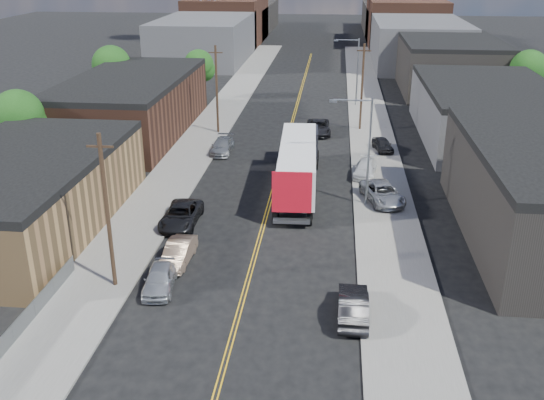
% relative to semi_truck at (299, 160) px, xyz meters
% --- Properties ---
extents(ground, '(260.00, 260.00, 0.00)m').
position_rel_semi_truck_xyz_m(ground, '(-2.20, 31.68, -2.61)').
color(ground, black).
rests_on(ground, ground).
extents(centerline, '(0.32, 120.00, 0.01)m').
position_rel_semi_truck_xyz_m(centerline, '(-2.20, 16.68, -2.60)').
color(centerline, gold).
rests_on(centerline, ground).
extents(sidewalk_left, '(5.00, 140.00, 0.15)m').
position_rel_semi_truck_xyz_m(sidewalk_left, '(-11.70, 16.68, -2.53)').
color(sidewalk_left, slate).
rests_on(sidewalk_left, ground).
extents(sidewalk_right, '(5.00, 140.00, 0.15)m').
position_rel_semi_truck_xyz_m(sidewalk_right, '(7.30, 16.68, -2.53)').
color(sidewalk_right, slate).
rests_on(sidewalk_right, ground).
extents(warehouse_tan, '(12.00, 22.00, 5.60)m').
position_rel_semi_truck_xyz_m(warehouse_tan, '(-20.20, -10.32, 0.19)').
color(warehouse_tan, olive).
rests_on(warehouse_tan, ground).
extents(warehouse_brown, '(12.00, 26.00, 6.60)m').
position_rel_semi_truck_xyz_m(warehouse_brown, '(-20.20, 15.68, 0.69)').
color(warehouse_brown, '#44261B').
rests_on(warehouse_brown, ground).
extents(industrial_right_b, '(14.00, 24.00, 6.10)m').
position_rel_semi_truck_xyz_m(industrial_right_b, '(19.80, 17.68, 0.44)').
color(industrial_right_b, '#3E3E41').
rests_on(industrial_right_b, ground).
extents(industrial_right_c, '(14.00, 22.00, 7.60)m').
position_rel_semi_truck_xyz_m(industrial_right_c, '(19.80, 43.68, 1.19)').
color(industrial_right_c, black).
rests_on(industrial_right_c, ground).
extents(skyline_left_a, '(16.00, 30.00, 8.00)m').
position_rel_semi_truck_xyz_m(skyline_left_a, '(-22.20, 66.68, 1.39)').
color(skyline_left_a, '#3E3E41').
rests_on(skyline_left_a, ground).
extents(skyline_right_a, '(16.00, 30.00, 8.00)m').
position_rel_semi_truck_xyz_m(skyline_right_a, '(17.80, 66.68, 1.39)').
color(skyline_right_a, '#3E3E41').
rests_on(skyline_right_a, ground).
extents(skyline_left_b, '(16.00, 26.00, 10.00)m').
position_rel_semi_truck_xyz_m(skyline_left_b, '(-22.20, 91.68, 2.39)').
color(skyline_left_b, '#44261B').
rests_on(skyline_left_b, ground).
extents(skyline_right_b, '(16.00, 26.00, 10.00)m').
position_rel_semi_truck_xyz_m(skyline_right_b, '(17.80, 91.68, 2.39)').
color(skyline_right_b, '#44261B').
rests_on(skyline_right_b, ground).
extents(skyline_left_c, '(16.00, 40.00, 7.00)m').
position_rel_semi_truck_xyz_m(skyline_left_c, '(-22.20, 111.68, 0.89)').
color(skyline_left_c, black).
rests_on(skyline_left_c, ground).
extents(skyline_right_c, '(16.00, 40.00, 7.00)m').
position_rel_semi_truck_xyz_m(skyline_right_c, '(17.80, 111.68, 0.89)').
color(skyline_right_c, black).
rests_on(skyline_right_c, ground).
extents(streetlight_near, '(3.39, 0.25, 9.00)m').
position_rel_semi_truck_xyz_m(streetlight_near, '(5.40, -3.32, 2.72)').
color(streetlight_near, gray).
rests_on(streetlight_near, ground).
extents(streetlight_far, '(3.39, 0.25, 9.00)m').
position_rel_semi_truck_xyz_m(streetlight_far, '(5.40, 31.68, 2.72)').
color(streetlight_far, gray).
rests_on(streetlight_far, ground).
extents(utility_pole_left_near, '(1.60, 0.26, 10.00)m').
position_rel_semi_truck_xyz_m(utility_pole_left_near, '(-10.40, -18.32, 2.53)').
color(utility_pole_left_near, black).
rests_on(utility_pole_left_near, ground).
extents(utility_pole_left_far, '(1.60, 0.26, 10.00)m').
position_rel_semi_truck_xyz_m(utility_pole_left_far, '(-10.40, 16.68, 2.53)').
color(utility_pole_left_far, black).
rests_on(utility_pole_left_far, ground).
extents(utility_pole_right, '(1.60, 0.26, 10.00)m').
position_rel_semi_truck_xyz_m(utility_pole_right, '(6.00, 19.68, 2.53)').
color(utility_pole_right, black).
rests_on(utility_pole_right, ground).
extents(chainlink_fence, '(0.05, 16.00, 1.22)m').
position_rel_semi_truck_xyz_m(chainlink_fence, '(-13.70, -24.82, -1.95)').
color(chainlink_fence, slate).
rests_on(chainlink_fence, ground).
extents(tree_left_near, '(4.85, 4.76, 7.91)m').
position_rel_semi_truck_xyz_m(tree_left_near, '(-26.14, 1.68, 2.57)').
color(tree_left_near, black).
rests_on(tree_left_near, ground).
extents(tree_left_mid, '(5.10, 5.04, 8.37)m').
position_rel_semi_truck_xyz_m(tree_left_mid, '(-26.14, 26.68, 2.87)').
color(tree_left_mid, black).
rests_on(tree_left_mid, ground).
extents(tree_left_far, '(4.35, 4.20, 6.97)m').
position_rel_semi_truck_xyz_m(tree_left_far, '(-16.14, 33.68, 1.96)').
color(tree_left_far, black).
rests_on(tree_left_far, ground).
extents(tree_right_far, '(4.85, 4.76, 7.91)m').
position_rel_semi_truck_xyz_m(tree_right_far, '(27.86, 31.68, 2.57)').
color(tree_right_far, black).
rests_on(tree_right_far, ground).
extents(semi_truck, '(3.49, 17.53, 4.58)m').
position_rel_semi_truck_xyz_m(semi_truck, '(0.00, 0.00, 0.00)').
color(semi_truck, silver).
rests_on(semi_truck, ground).
extents(car_left_a, '(2.25, 4.62, 1.52)m').
position_rel_semi_truck_xyz_m(car_left_a, '(-7.49, -18.32, -1.85)').
color(car_left_a, '#BBBFC1').
rests_on(car_left_a, ground).
extents(car_left_b, '(1.73, 4.58, 1.49)m').
position_rel_semi_truck_xyz_m(car_left_b, '(-7.20, -14.81, -1.86)').
color(car_left_b, '#8E735D').
rests_on(car_left_b, ground).
extents(car_left_c, '(2.59, 5.61, 1.56)m').
position_rel_semi_truck_xyz_m(car_left_c, '(-8.51, -8.71, -1.83)').
color(car_left_c, black).
rests_on(car_left_c, ground).
extents(car_left_d, '(2.08, 5.06, 1.47)m').
position_rel_semi_truck_xyz_m(car_left_d, '(-8.60, 9.41, -1.87)').
color(car_left_d, gray).
rests_on(car_left_d, ground).
extents(car_right_oncoming, '(1.73, 4.87, 1.60)m').
position_rel_semi_truck_xyz_m(car_right_oncoming, '(4.40, -20.32, -1.81)').
color(car_right_oncoming, black).
rests_on(car_right_oncoming, ground).
extents(car_right_lot_a, '(4.06, 6.04, 1.54)m').
position_rel_semi_truck_xyz_m(car_right_lot_a, '(7.18, -2.79, -1.69)').
color(car_right_lot_a, '#AFB1B5').
rests_on(car_right_lot_a, sidewalk_right).
extents(car_right_lot_b, '(2.52, 4.81, 1.33)m').
position_rel_semi_truck_xyz_m(car_right_lot_b, '(6.00, 3.53, -1.79)').
color(car_right_lot_b, silver).
rests_on(car_right_lot_b, sidewalk_right).
extents(car_right_lot_c, '(2.43, 4.12, 1.32)m').
position_rel_semi_truck_xyz_m(car_right_lot_c, '(8.11, 11.40, -1.80)').
color(car_right_lot_c, black).
rests_on(car_right_lot_c, sidewalk_right).
extents(car_ahead_truck, '(2.93, 5.75, 1.56)m').
position_rel_semi_truck_xyz_m(car_ahead_truck, '(1.21, 17.58, -1.83)').
color(car_ahead_truck, black).
rests_on(car_ahead_truck, ground).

